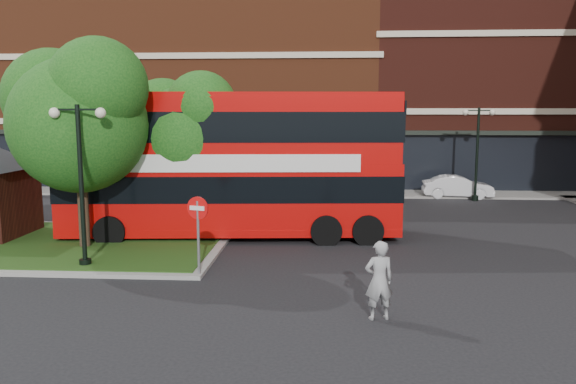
# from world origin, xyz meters

# --- Properties ---
(ground) EXTENTS (120.00, 120.00, 0.00)m
(ground) POSITION_xyz_m (0.00, 0.00, 0.00)
(ground) COLOR black
(ground) RESTS_ON ground
(pavement_far) EXTENTS (44.00, 3.00, 0.12)m
(pavement_far) POSITION_xyz_m (0.00, 16.50, 0.06)
(pavement_far) COLOR slate
(pavement_far) RESTS_ON ground
(terrace_far_left) EXTENTS (26.00, 12.00, 14.00)m
(terrace_far_left) POSITION_xyz_m (-8.00, 24.00, 7.00)
(terrace_far_left) COLOR brown
(terrace_far_left) RESTS_ON ground
(terrace_far_right) EXTENTS (18.00, 12.00, 16.00)m
(terrace_far_right) POSITION_xyz_m (14.00, 24.00, 8.00)
(terrace_far_right) COLOR #471911
(terrace_far_right) RESTS_ON ground
(traffic_island) EXTENTS (12.60, 7.60, 0.15)m
(traffic_island) POSITION_xyz_m (-8.00, 3.00, 0.07)
(traffic_island) COLOR gray
(traffic_island) RESTS_ON ground
(tree_island_west) EXTENTS (5.40, 4.71, 7.21)m
(tree_island_west) POSITION_xyz_m (-6.60, 2.58, 4.79)
(tree_island_west) COLOR #2D2116
(tree_island_west) RESTS_ON ground
(tree_island_east) EXTENTS (4.46, 3.90, 6.29)m
(tree_island_east) POSITION_xyz_m (-3.58, 5.06, 4.24)
(tree_island_east) COLOR #2D2116
(tree_island_east) RESTS_ON ground
(lamp_island) EXTENTS (1.72, 0.36, 5.00)m
(lamp_island) POSITION_xyz_m (-5.50, 0.20, 2.83)
(lamp_island) COLOR black
(lamp_island) RESTS_ON ground
(lamp_far_left) EXTENTS (1.72, 0.36, 5.00)m
(lamp_far_left) POSITION_xyz_m (2.00, 14.50, 2.83)
(lamp_far_left) COLOR black
(lamp_far_left) RESTS_ON ground
(lamp_far_right) EXTENTS (1.72, 0.36, 5.00)m
(lamp_far_right) POSITION_xyz_m (10.00, 14.50, 2.83)
(lamp_far_right) COLOR black
(lamp_far_right) RESTS_ON ground
(bus) EXTENTS (12.78, 3.87, 4.81)m
(bus) POSITION_xyz_m (-1.72, 4.93, 3.15)
(bus) COLOR #B30807
(bus) RESTS_ON ground
(woman) EXTENTS (0.77, 0.59, 1.87)m
(woman) POSITION_xyz_m (3.09, -3.50, 0.93)
(woman) COLOR gray
(woman) RESTS_ON ground
(car_silver) EXTENTS (4.42, 2.05, 1.47)m
(car_silver) POSITION_xyz_m (-3.97, 15.22, 0.73)
(car_silver) COLOR #A8ABB0
(car_silver) RESTS_ON ground
(car_white) EXTENTS (3.89, 1.55, 1.26)m
(car_white) POSITION_xyz_m (9.28, 15.49, 0.63)
(car_white) COLOR white
(car_white) RESTS_ON ground
(no_entry_sign) EXTENTS (0.65, 0.23, 2.38)m
(no_entry_sign) POSITION_xyz_m (-1.80, -0.50, 1.70)
(no_entry_sign) COLOR slate
(no_entry_sign) RESTS_ON ground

